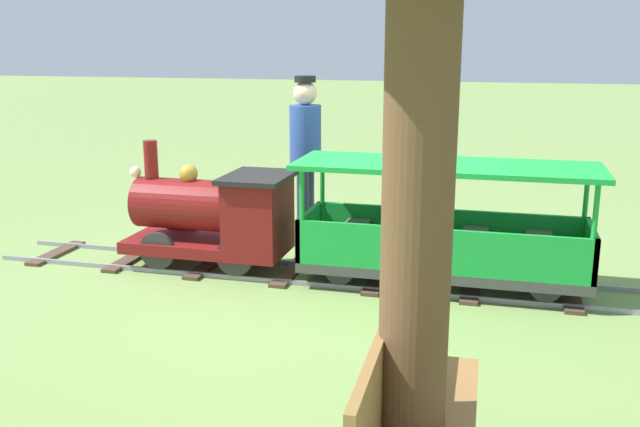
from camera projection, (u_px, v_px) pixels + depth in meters
name	position (u px, v px, depth m)	size (l,w,h in m)	color
ground_plane	(326.00, 277.00, 5.96)	(60.00, 60.00, 0.00)	#75934C
track	(333.00, 276.00, 5.94)	(0.74, 6.05, 0.04)	gray
locomotive	(216.00, 215.00, 6.08)	(0.70, 1.45, 1.06)	maroon
passenger_car	(443.00, 237.00, 5.62)	(0.80, 2.35, 0.97)	#3F3F3F
conductor_person	(305.00, 147.00, 6.72)	(0.30, 0.30, 1.62)	#282D47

